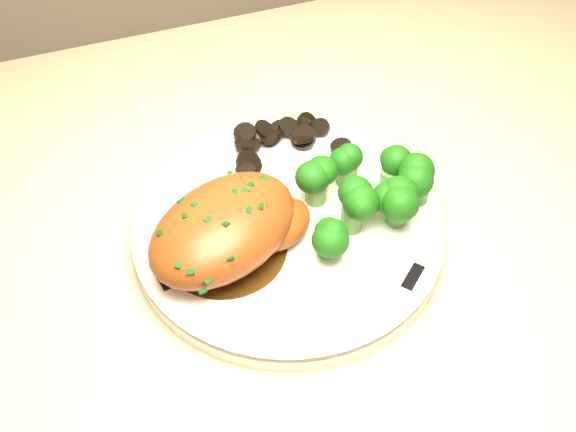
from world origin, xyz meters
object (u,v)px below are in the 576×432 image
object	(u,v)px
counter	(445,339)
plate	(288,230)
broccoli_florets	(365,191)
chicken_breast	(230,228)

from	to	relation	value
counter	plate	world-z (taller)	counter
counter	broccoli_florets	bearing A→B (deg)	-159.49
plate	chicken_breast	xyz separation A→B (m)	(-0.06, -0.01, 0.04)
broccoli_florets	plate	bearing A→B (deg)	173.77
counter	broccoli_florets	world-z (taller)	counter
plate	broccoli_florets	xyz separation A→B (m)	(0.07, -0.01, 0.04)
plate	chicken_breast	world-z (taller)	chicken_breast
counter	chicken_breast	size ratio (longest dim) A/B	11.58
chicken_breast	broccoli_florets	size ratio (longest dim) A/B	1.35
chicken_breast	counter	bearing A→B (deg)	-13.93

